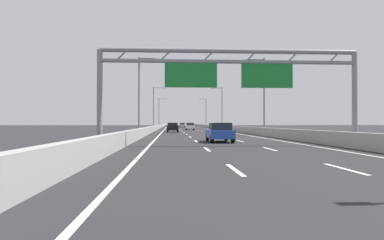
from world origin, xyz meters
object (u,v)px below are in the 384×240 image
(sign_gantry, at_px, (230,72))
(white_car, at_px, (190,126))
(streetlamp_left_mid, at_px, (141,91))
(streetlamp_right_far, at_px, (221,106))
(streetlamp_right_distant, at_px, (205,111))
(black_car, at_px, (173,127))
(streetlamp_left_distant, at_px, (160,111))
(streetlamp_left_far, at_px, (155,105))
(blue_car, at_px, (220,132))
(streetlamp_right_mid, at_px, (262,91))
(silver_car, at_px, (182,125))

(sign_gantry, bearing_deg, white_car, 89.82)
(streetlamp_left_mid, bearing_deg, white_car, 76.47)
(streetlamp_left_mid, bearing_deg, sign_gantry, -70.43)
(streetlamp_right_far, height_order, white_car, streetlamp_right_far)
(streetlamp_right_distant, distance_m, black_car, 61.20)
(sign_gantry, xyz_separation_m, white_car, (0.17, 52.65, -4.07))
(streetlamp_left_distant, relative_size, black_car, 2.24)
(streetlamp_left_far, height_order, streetlamp_right_far, same)
(streetlamp_left_far, distance_m, blue_car, 54.31)
(sign_gantry, xyz_separation_m, streetlamp_left_far, (-7.46, 58.26, 0.56))
(streetlamp_right_distant, bearing_deg, streetlamp_right_mid, -90.00)
(streetlamp_left_mid, distance_m, blue_car, 18.52)
(sign_gantry, distance_m, streetlamp_right_distant, 95.83)
(streetlamp_left_mid, height_order, white_car, streetlamp_left_mid)
(streetlamp_right_distant, height_order, blue_car, streetlamp_right_distant)
(blue_car, bearing_deg, streetlamp_left_far, 97.88)
(sign_gantry, xyz_separation_m, streetlamp_right_distant, (7.47, 95.54, 0.56))
(silver_car, bearing_deg, streetlamp_left_mid, -95.67)
(streetlamp_left_far, bearing_deg, black_car, -80.22)
(silver_car, bearing_deg, blue_car, -89.93)
(streetlamp_left_mid, bearing_deg, streetlamp_right_far, 68.17)
(blue_car, bearing_deg, white_car, 89.76)
(streetlamp_right_mid, relative_size, silver_car, 2.20)
(streetlamp_left_mid, relative_size, blue_car, 2.14)
(sign_gantry, xyz_separation_m, streetlamp_left_distant, (-7.46, 95.54, 0.56))
(streetlamp_right_far, xyz_separation_m, white_car, (-7.31, -5.60, -4.63))
(streetlamp_left_mid, bearing_deg, streetlamp_left_distant, 90.00)
(sign_gantry, bearing_deg, streetlamp_left_far, 97.30)
(streetlamp_right_distant, bearing_deg, black_car, -100.40)
(streetlamp_left_far, height_order, blue_car, streetlamp_left_far)
(streetlamp_right_mid, height_order, blue_car, streetlamp_right_mid)
(black_car, bearing_deg, streetlamp_left_distant, 93.73)
(streetlamp_left_distant, distance_m, black_car, 60.33)
(streetlamp_left_mid, xyz_separation_m, streetlamp_right_far, (14.93, 37.28, 0.00))
(white_car, bearing_deg, streetlamp_left_mid, -103.53)
(streetlamp_right_far, xyz_separation_m, streetlamp_left_distant, (-14.93, 37.28, 0.00))
(streetlamp_right_mid, xyz_separation_m, white_car, (-7.31, 31.68, -4.63))
(streetlamp_right_distant, height_order, white_car, streetlamp_right_distant)
(black_car, bearing_deg, streetlamp_right_distant, 79.60)
(streetlamp_left_far, distance_m, white_car, 10.53)
(streetlamp_right_mid, bearing_deg, streetlamp_right_distant, 90.00)
(streetlamp_right_mid, height_order, streetlamp_right_far, same)
(streetlamp_right_mid, bearing_deg, silver_car, 95.89)
(blue_car, bearing_deg, streetlamp_right_far, 82.02)
(streetlamp_left_far, height_order, black_car, streetlamp_left_far)
(streetlamp_right_mid, distance_m, silver_car, 74.29)
(streetlamp_left_distant, xyz_separation_m, streetlamp_right_distant, (14.93, 0.00, 0.00))
(blue_car, xyz_separation_m, white_car, (0.20, 48.00, 0.01))
(streetlamp_left_mid, xyz_separation_m, white_car, (7.62, 31.68, -4.63))
(sign_gantry, bearing_deg, streetlamp_right_far, 82.69)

